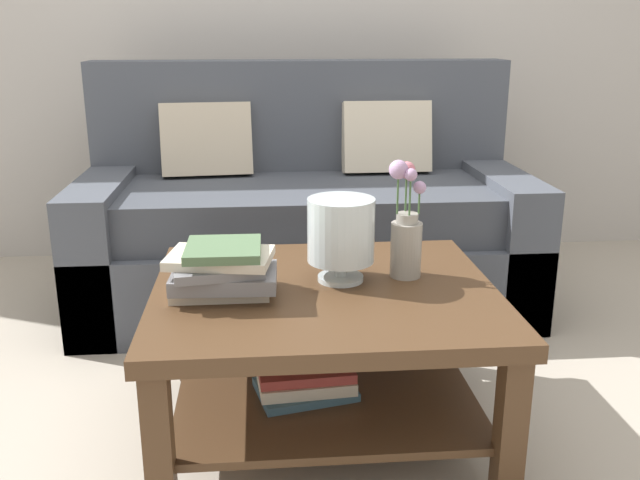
% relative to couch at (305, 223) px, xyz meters
% --- Properties ---
extents(ground_plane, '(10.00, 10.00, 0.00)m').
position_rel_couch_xyz_m(ground_plane, '(-0.05, -0.84, -0.36)').
color(ground_plane, '#ADA393').
extents(couch, '(1.92, 0.90, 1.06)m').
position_rel_couch_xyz_m(couch, '(0.00, 0.00, 0.00)').
color(couch, '#474C56').
rests_on(couch, ground).
extents(coffee_table, '(1.00, 0.87, 0.47)m').
position_rel_couch_xyz_m(coffee_table, '(-0.02, -1.11, -0.03)').
color(coffee_table, '#4C331E').
rests_on(coffee_table, ground).
extents(book_stack_main, '(0.32, 0.25, 0.15)m').
position_rel_couch_xyz_m(book_stack_main, '(-0.31, -1.14, 0.18)').
color(book_stack_main, beige).
rests_on(book_stack_main, coffee_table).
extents(glass_hurricane_vase, '(0.20, 0.20, 0.25)m').
position_rel_couch_xyz_m(glass_hurricane_vase, '(0.04, -1.05, 0.26)').
color(glass_hurricane_vase, silver).
rests_on(glass_hurricane_vase, coffee_table).
extents(flower_pitcher, '(0.11, 0.10, 0.36)m').
position_rel_couch_xyz_m(flower_pitcher, '(0.24, -1.03, 0.25)').
color(flower_pitcher, '#9E998E').
rests_on(flower_pitcher, coffee_table).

